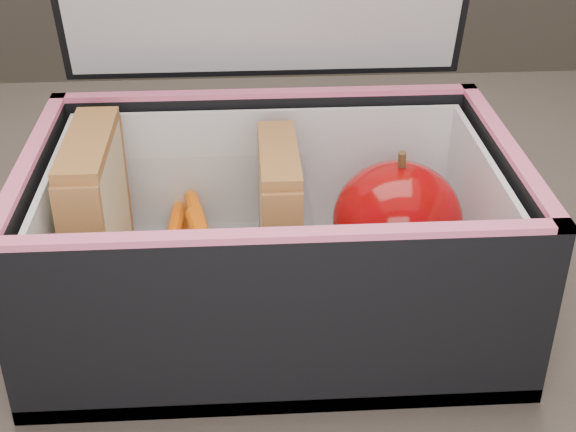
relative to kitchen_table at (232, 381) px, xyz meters
name	(u,v)px	position (x,y,z in m)	size (l,w,h in m)	color
kitchen_table	(232,381)	(0.00, 0.00, 0.00)	(1.20, 0.80, 0.75)	brown
lunch_bag	(273,221)	(0.03, -0.03, 0.15)	(0.30, 0.24, 0.30)	black
plastic_tub	(191,242)	(-0.02, -0.02, 0.14)	(0.16, 0.11, 0.07)	white
sandwich_left	(97,214)	(-0.08, -0.02, 0.16)	(0.03, 0.10, 0.11)	beige
sandwich_right	(279,216)	(0.04, -0.02, 0.15)	(0.02, 0.08, 0.10)	beige
carrot_sticks	(191,251)	(-0.02, -0.01, 0.12)	(0.04, 0.14, 0.03)	#FF4C04
paper_napkin	(394,273)	(0.11, -0.02, 0.11)	(0.07, 0.07, 0.01)	white
red_apple	(397,220)	(0.11, -0.02, 0.15)	(0.11, 0.11, 0.09)	#810902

